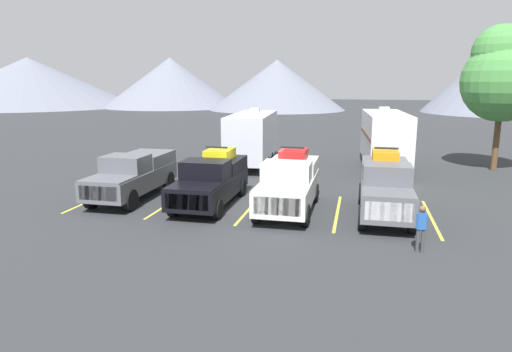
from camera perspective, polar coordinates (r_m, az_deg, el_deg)
name	(u,v)px	position (r m, az deg, el deg)	size (l,w,h in m)	color
ground_plane	(252,206)	(20.34, -0.54, -3.80)	(240.00, 240.00, 0.00)	#2D3033
pickup_truck_a	(134,174)	(22.38, -15.01, 0.24)	(2.17, 5.87, 2.14)	#595B60
pickup_truck_b	(211,179)	(20.57, -5.58, -0.38)	(2.19, 5.72, 2.51)	black
pickup_truck_c	(289,183)	(19.49, 4.16, -0.84)	(2.19, 5.42, 2.65)	white
pickup_truck_d	(385,186)	(19.44, 15.84, -1.16)	(2.08, 5.58, 2.73)	#595B60
lot_stripe_a	(98,197)	(23.11, -19.16, -2.55)	(0.12, 5.50, 0.01)	gold
lot_stripe_b	(171,202)	(21.38, -10.52, -3.21)	(0.12, 5.50, 0.01)	gold
lot_stripe_c	(251,207)	(20.22, -0.63, -3.89)	(0.12, 5.50, 0.01)	gold
lot_stripe_d	(337,212)	(19.71, 10.12, -4.49)	(0.12, 5.50, 0.01)	gold
lot_stripe_e	(431,218)	(19.93, 21.05, -4.93)	(0.12, 5.50, 0.01)	gold
camper_trailer_a	(252,136)	(29.86, -0.47, 5.02)	(2.96, 8.86, 3.68)	silver
camper_trailer_b	(385,137)	(29.66, 15.78, 4.69)	(2.90, 8.83, 3.83)	white
person_a	(421,226)	(15.70, 19.95, -5.85)	(0.35, 0.22, 1.57)	#3F3F42
tree_a	(502,75)	(31.66, 28.39, 11.07)	(4.81, 4.81, 8.77)	brown
mountain_ridge	(325,77)	(89.81, 8.64, 12.11)	(167.72, 47.42, 14.63)	slate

